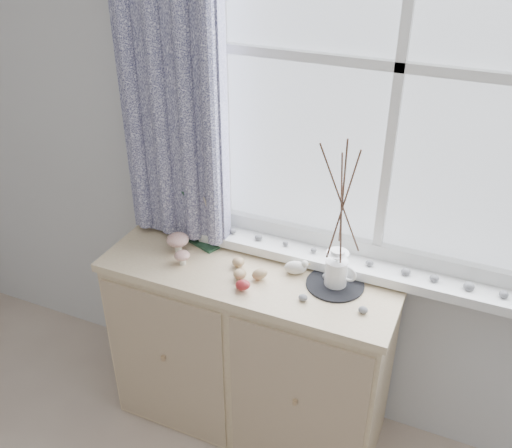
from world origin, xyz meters
name	(u,v)px	position (x,y,z in m)	size (l,w,h in m)	color
sideboard	(250,350)	(-0.15, 1.75, 0.43)	(1.20, 0.45, 0.85)	beige
botanical_book	(189,214)	(-0.47, 1.86, 0.97)	(0.36, 0.13, 0.25)	#1E3E29
toadstool_cluster	(179,244)	(-0.46, 1.73, 0.90)	(0.14, 0.15, 0.09)	silver
wooden_eggs	(245,274)	(-0.14, 1.69, 0.87)	(0.16, 0.17, 0.06)	tan
songbird_figurine	(295,267)	(0.03, 1.80, 0.88)	(0.12, 0.05, 0.06)	white
crocheted_doily	(335,284)	(0.19, 1.79, 0.85)	(0.22, 0.22, 0.01)	black
twig_pitcher	(343,200)	(0.19, 1.79, 1.22)	(0.27, 0.27, 0.65)	white
sideboard_pebbles	(331,294)	(0.20, 1.71, 0.86)	(0.25, 0.19, 0.02)	gray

